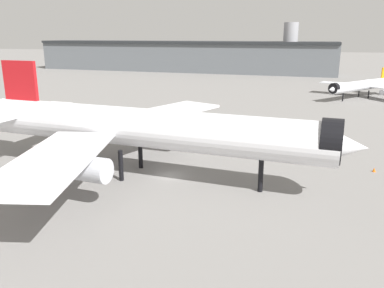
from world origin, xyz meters
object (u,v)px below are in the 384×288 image
Objects in this scene: airliner_near_gate at (143,129)px; airliner_far_taxiway at (362,86)px; traffic_cone_near_nose at (374,170)px; baggage_cart_trailing at (107,121)px.

airliner_near_gate is 95.98m from airliner_far_taxiway.
airliner_near_gate is at bearing -163.33° from traffic_cone_near_nose.
airliner_near_gate is 1.92× the size of airliner_far_taxiway.
traffic_cone_near_nose is (33.14, 9.92, -6.80)m from airliner_near_gate.
airliner_near_gate reaches higher than baggage_cart_trailing.
airliner_far_taxiway is at bearing 70.17° from airliner_near_gate.
baggage_cart_trailing is (-20.12, 28.96, -6.14)m from airliner_near_gate.
airliner_far_taxiway is 48.71× the size of traffic_cone_near_nose.
airliner_far_taxiway is 10.69× the size of baggage_cart_trailing.
baggage_cart_trailing reaches higher than traffic_cone_near_nose.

